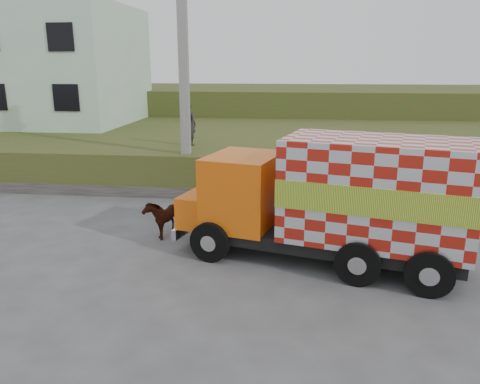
# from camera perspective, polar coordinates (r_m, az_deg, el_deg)

# --- Properties ---
(ground) EXTENTS (120.00, 120.00, 0.00)m
(ground) POSITION_cam_1_polar(r_m,az_deg,el_deg) (12.56, -6.66, -6.06)
(ground) COLOR #474749
(ground) RESTS_ON ground
(embankment) EXTENTS (40.00, 12.00, 1.50)m
(embankment) POSITION_cam_1_polar(r_m,az_deg,el_deg) (21.88, -0.70, 5.30)
(embankment) COLOR #344F1A
(embankment) RESTS_ON ground
(embankment_far) EXTENTS (40.00, 12.00, 3.00)m
(embankment_far) POSITION_cam_1_polar(r_m,az_deg,el_deg) (33.62, 1.99, 10.10)
(embankment_far) COLOR #344F1A
(embankment_far) RESTS_ON ground
(retaining_strip) EXTENTS (16.00, 0.50, 0.40)m
(retaining_strip) POSITION_cam_1_polar(r_m,az_deg,el_deg) (16.86, -10.04, 0.11)
(retaining_strip) COLOR #595651
(retaining_strip) RESTS_ON ground
(building) EXTENTS (10.00, 8.00, 6.00)m
(building) POSITION_cam_1_polar(r_m,az_deg,el_deg) (28.00, -23.50, 13.99)
(building) COLOR silver
(building) RESTS_ON embankment
(utility_pole) EXTENTS (1.20, 0.30, 8.00)m
(utility_pole) POSITION_cam_1_polar(r_m,az_deg,el_deg) (16.42, -6.83, 13.54)
(utility_pole) COLOR gray
(utility_pole) RESTS_ON ground
(cargo_truck) EXTENTS (7.04, 3.74, 3.00)m
(cargo_truck) POSITION_cam_1_polar(r_m,az_deg,el_deg) (11.01, 11.53, -0.87)
(cargo_truck) COLOR black
(cargo_truck) RESTS_ON ground
(cow) EXTENTS (0.92, 1.37, 1.06)m
(cow) POSITION_cam_1_polar(r_m,az_deg,el_deg) (12.99, -9.26, -2.95)
(cow) COLOR #351F0D
(cow) RESTS_ON ground
(pedestrian) EXTENTS (0.72, 0.61, 1.66)m
(pedestrian) POSITION_cam_1_polar(r_m,az_deg,el_deg) (18.34, -6.23, 8.27)
(pedestrian) COLOR #2A2726
(pedestrian) RESTS_ON embankment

